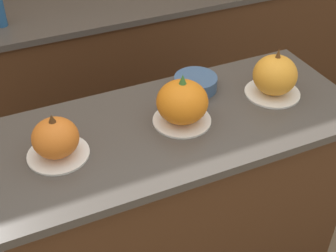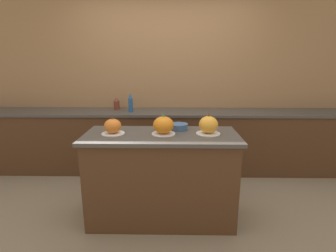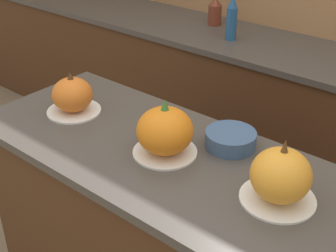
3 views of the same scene
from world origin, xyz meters
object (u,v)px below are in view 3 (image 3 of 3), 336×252
at_px(pumpkin_cake_right, 280,177).
at_px(bottle_tall, 232,18).
at_px(pumpkin_cake_left, 72,96).
at_px(mixing_bowl, 231,139).
at_px(pumpkin_cake_center, 165,132).
at_px(bottle_short, 215,11).

distance_m(pumpkin_cake_right, bottle_tall, 1.49).
height_order(pumpkin_cake_left, bottle_tall, bottle_tall).
bearing_deg(pumpkin_cake_left, bottle_tall, 90.68).
bearing_deg(bottle_tall, pumpkin_cake_left, -89.32).
bearing_deg(pumpkin_cake_left, mixing_bowl, 16.38).
relative_size(pumpkin_cake_center, mixing_bowl, 1.25).
bearing_deg(bottle_tall, pumpkin_cake_center, -67.25).
height_order(bottle_tall, mixing_bowl, bottle_tall).
distance_m(pumpkin_cake_left, mixing_bowl, 0.66).
bearing_deg(pumpkin_cake_right, bottle_tall, 128.38).
relative_size(bottle_tall, bottle_short, 1.49).
xyz_separation_m(pumpkin_cake_right, mixing_bowl, (-0.28, 0.17, -0.06)).
bearing_deg(bottle_short, pumpkin_cake_left, -79.72).
height_order(pumpkin_cake_left, bottle_short, pumpkin_cake_left).
distance_m(pumpkin_cake_center, bottle_tall, 1.29).
relative_size(pumpkin_cake_left, pumpkin_cake_center, 0.97).
xyz_separation_m(pumpkin_cake_left, bottle_short, (-0.25, 1.37, 0.00)).
bearing_deg(bottle_short, bottle_tall, -36.86).
height_order(pumpkin_cake_left, mixing_bowl, pumpkin_cake_left).
bearing_deg(bottle_short, pumpkin_cake_center, -61.77).
bearing_deg(mixing_bowl, pumpkin_cake_right, -30.94).
relative_size(pumpkin_cake_right, bottle_tall, 0.87).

